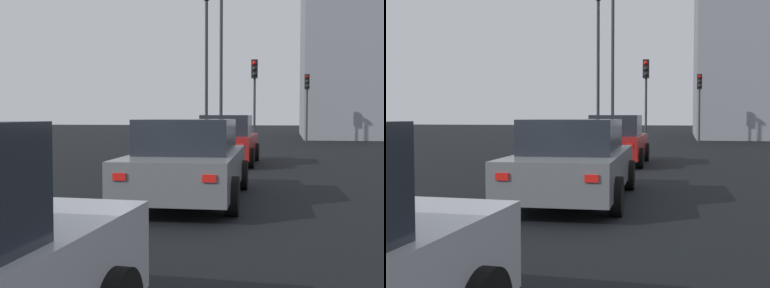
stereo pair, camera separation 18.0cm
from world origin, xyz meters
TOP-DOWN VIEW (x-y plane):
  - ground_plane at (0.00, 0.00)m, footprint 160.00×160.00m
  - car_red_lead at (8.49, 0.14)m, footprint 4.24×1.97m
  - car_grey_second at (1.11, -0.00)m, footprint 4.87×2.18m
  - traffic_light_near_left at (23.12, -2.94)m, footprint 0.33×0.30m
  - traffic_light_near_right at (16.49, -0.22)m, footprint 0.33×0.30m
  - street_lamp_kerbside at (18.55, 2.46)m, footprint 0.56×0.36m
  - street_lamp_far at (17.77, 1.57)m, footprint 0.56×0.36m
  - building_facade_left at (32.82, -6.00)m, footprint 14.29×6.26m

SIDE VIEW (x-z plane):
  - ground_plane at x=0.00m, z-range -0.20..0.00m
  - car_grey_second at x=1.11m, z-range -0.03..1.52m
  - car_red_lead at x=8.49m, z-range -0.04..1.59m
  - traffic_light_near_left at x=23.12m, z-range 0.90..5.02m
  - traffic_light_near_right at x=16.49m, z-range 0.94..5.27m
  - street_lamp_kerbside at x=18.55m, z-range 0.66..8.59m
  - street_lamp_far at x=17.77m, z-range 0.67..9.32m
  - building_facade_left at x=32.82m, z-range 0.00..12.66m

